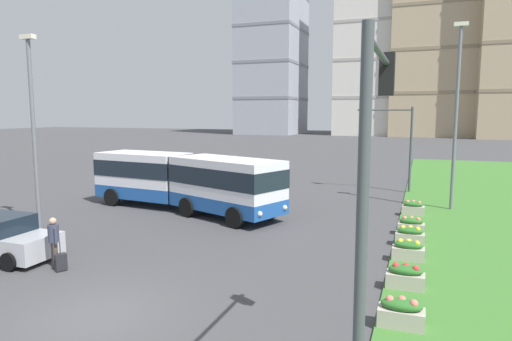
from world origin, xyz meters
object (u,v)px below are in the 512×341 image
(flower_planter_0, at_px, (401,313))
(apartment_tower_west, at_px, (272,49))
(flower_planter_3, at_px, (410,235))
(flower_planter_4, at_px, (411,225))
(flower_planter_1, at_px, (405,276))
(traffic_light_far_right, at_px, (393,134))
(rolling_suitcase, at_px, (61,262))
(apartment_tower_centre, at_px, (439,55))
(flower_planter_5, at_px, (413,208))
(apartment_tower_westcentre, at_px, (376,46))
(streetlight_left, at_px, (33,124))
(traffic_light_near_right, at_px, (372,172))
(car_grey_wagon, at_px, (231,172))
(pedestrian_crossing, at_px, (54,239))
(flower_planter_2, at_px, (408,250))
(articulated_bus, at_px, (186,180))
(streetlight_median, at_px, (456,110))

(flower_planter_0, distance_m, apartment_tower_west, 110.51)
(flower_planter_3, height_order, flower_planter_4, same)
(flower_planter_1, bearing_deg, traffic_light_far_right, 95.20)
(rolling_suitcase, distance_m, apartment_tower_centre, 106.57)
(flower_planter_4, relative_size, flower_planter_5, 1.00)
(flower_planter_4, distance_m, apartment_tower_westcentre, 98.38)
(traffic_light_far_right, bearing_deg, streetlight_left, -132.26)
(flower_planter_1, relative_size, apartment_tower_centre, 0.03)
(flower_planter_5, relative_size, apartment_tower_west, 0.03)
(rolling_suitcase, relative_size, streetlight_left, 0.11)
(traffic_light_far_right, xyz_separation_m, traffic_light_near_right, (1.19, -23.91, 0.41))
(car_grey_wagon, height_order, rolling_suitcase, car_grey_wagon)
(car_grey_wagon, distance_m, pedestrian_crossing, 19.97)
(flower_planter_3, relative_size, flower_planter_4, 1.00)
(flower_planter_3, relative_size, apartment_tower_westcentre, 0.03)
(pedestrian_crossing, distance_m, traffic_light_near_right, 12.19)
(rolling_suitcase, xyz_separation_m, apartment_tower_westcentre, (-0.71, 104.12, 21.60))
(flower_planter_4, distance_m, streetlight_left, 17.21)
(traffic_light_near_right, relative_size, apartment_tower_westcentre, 0.15)
(flower_planter_1, relative_size, flower_planter_5, 1.00)
(flower_planter_2, height_order, flower_planter_5, same)
(pedestrian_crossing, bearing_deg, streetlight_left, 141.07)
(pedestrian_crossing, height_order, flower_planter_1, pedestrian_crossing)
(pedestrian_crossing, bearing_deg, apartment_tower_west, 104.48)
(flower_planter_3, xyz_separation_m, apartment_tower_centre, (2.94, 96.90, 18.63))
(articulated_bus, xyz_separation_m, car_grey_wagon, (-1.91, 10.36, -0.90))
(apartment_tower_west, bearing_deg, flower_planter_1, -69.31)
(traffic_light_far_right, relative_size, streetlight_left, 0.66)
(traffic_light_far_right, bearing_deg, car_grey_wagon, 178.59)
(apartment_tower_westcentre, bearing_deg, apartment_tower_centre, -0.46)
(flower_planter_0, distance_m, traffic_light_far_right, 20.36)
(flower_planter_2, relative_size, apartment_tower_westcentre, 0.03)
(flower_planter_0, bearing_deg, apartment_tower_centre, 88.38)
(traffic_light_far_right, xyz_separation_m, streetlight_left, (-14.35, -15.79, 0.84))
(flower_planter_2, xyz_separation_m, flower_planter_3, (0.00, 2.04, 0.00))
(flower_planter_4, distance_m, streetlight_median, 7.99)
(flower_planter_1, height_order, streetlight_left, streetlight_left)
(flower_planter_3, relative_size, streetlight_left, 0.13)
(articulated_bus, distance_m, car_grey_wagon, 10.57)
(apartment_tower_centre, bearing_deg, streetlight_median, -90.67)
(streetlight_median, bearing_deg, apartment_tower_westcentre, 98.56)
(flower_planter_2, relative_size, flower_planter_4, 1.00)
(flower_planter_2, distance_m, streetlight_left, 16.55)
(streetlight_left, distance_m, apartment_tower_centre, 102.81)
(articulated_bus, height_order, flower_planter_5, articulated_bus)
(streetlight_median, bearing_deg, flower_planter_2, -101.08)
(apartment_tower_west, xyz_separation_m, apartment_tower_centre, (40.38, 2.54, -2.96))
(flower_planter_5, bearing_deg, rolling_suitcase, -130.57)
(articulated_bus, bearing_deg, apartment_tower_westcentre, 89.99)
(flower_planter_1, relative_size, traffic_light_far_right, 0.19)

